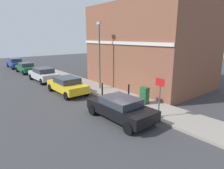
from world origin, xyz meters
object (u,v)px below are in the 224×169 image
utility_cabinet (144,96)px  lamppost (99,53)px  car_blue (15,63)px  bollard_far_kerb (102,89)px  car_black (121,108)px  bollard_near_cabinet (129,90)px  car_green (26,67)px  street_sign (160,91)px  car_silver (44,74)px  car_yellow (67,85)px

utility_cabinet → lamppost: lamppost is taller
car_blue → utility_cabinet: size_ratio=3.93×
bollard_far_kerb → car_black: bearing=-112.1°
car_black → bollard_near_cabinet: bearing=-51.4°
car_black → car_green: car_green is taller
street_sign → bollard_far_kerb: bearing=91.5°
car_green → car_silver: bearing=178.9°
utility_cabinet → bollard_far_kerb: (-1.23, 3.26, 0.02)m
car_yellow → lamppost: size_ratio=0.74×
car_green → bollard_far_kerb: bearing=-175.7°
car_black → utility_cabinet: 2.94m
street_sign → utility_cabinet: bearing=62.0°
utility_cabinet → bollard_far_kerb: bearing=110.8°
car_silver → street_sign: size_ratio=1.88×
car_silver → utility_cabinet: car_silver is taller
utility_cabinet → car_green: bearing=98.3°
bollard_far_kerb → car_green: bearing=95.5°
utility_cabinet → bollard_near_cabinet: 1.67m
car_silver → car_blue: car_blue is taller
bollard_far_kerb → car_yellow: bearing=119.5°
car_black → street_sign: 2.40m
car_black → utility_cabinet: bearing=-76.2°
car_black → lamppost: 7.10m
car_black → bollard_far_kerb: car_black is taller
car_yellow → lamppost: 3.88m
car_green → bollard_far_kerb: size_ratio=3.94×
car_yellow → car_silver: size_ratio=0.98×
car_silver → car_black: bearing=177.8°
car_green → utility_cabinet: (2.68, -18.36, -0.03)m
car_blue → street_sign: (1.65, -25.89, 0.90)m
car_black → utility_cabinet: car_black is taller
car_black → lamppost: size_ratio=0.75×
utility_cabinet → bollard_near_cabinet: bearing=86.6°
car_yellow → utility_cabinet: (2.82, -6.06, -0.05)m
car_yellow → bollard_far_kerb: bearing=-150.6°
car_silver → utility_cabinet: bearing=-168.8°
street_sign → lamppost: lamppost is taller
car_green → street_sign: size_ratio=1.78×
car_green → bollard_near_cabinet: bearing=-171.7°
car_silver → bollard_far_kerb: bearing=-172.0°
utility_cabinet → street_sign: size_ratio=0.50×
car_blue → street_sign: street_sign is taller
utility_cabinet → bollard_near_cabinet: utility_cabinet is taller
car_blue → lamppost: bearing=-170.7°
car_yellow → bollard_far_kerb: 3.22m
car_yellow → bollard_near_cabinet: 5.27m
lamppost → car_blue: bearing=98.3°
utility_cabinet → lamppost: (-0.02, 5.26, 2.62)m
bollard_near_cabinet → lamppost: size_ratio=0.18×
car_green → street_sign: 20.51m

